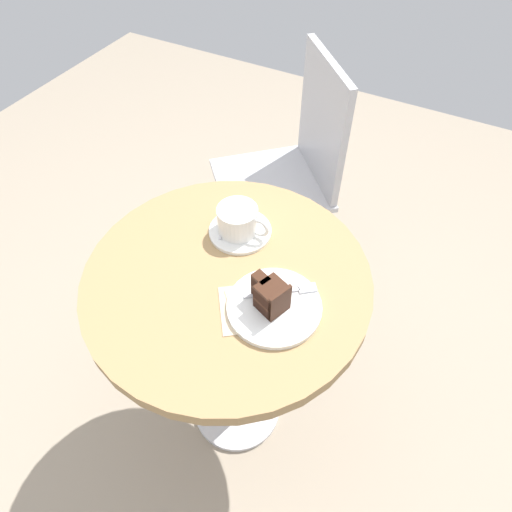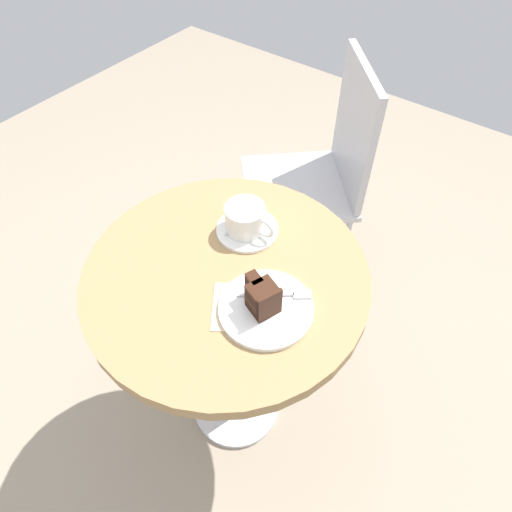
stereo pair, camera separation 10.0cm
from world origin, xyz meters
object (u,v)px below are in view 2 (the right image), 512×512
cake_plate (266,308)px  napkin (245,306)px  coffee_cup (246,218)px  cake_slice (262,297)px  saucer (247,230)px  cafe_chair (323,168)px  fork (284,294)px  teaspoon (233,218)px

cake_plate → napkin: cake_plate is taller
coffee_cup → cake_slice: (0.17, -0.16, 0.00)m
coffee_cup → cake_slice: bearing=-44.3°
saucer → cafe_chair: size_ratio=0.17×
fork → cafe_chair: cafe_chair is taller
cake_plate → cafe_chair: (-0.27, 0.72, -0.22)m
teaspoon → napkin: 0.26m
coffee_cup → cafe_chair: bearing=100.0°
coffee_cup → cake_plate: bearing=-42.2°
teaspoon → napkin: size_ratio=0.51×
fork → cake_slice: bearing=-149.0°
napkin → cafe_chair: 0.81m
teaspoon → cafe_chair: cafe_chair is taller
coffee_cup → fork: 0.22m
cake_slice → coffee_cup: bearing=135.7°
teaspoon → napkin: teaspoon is taller
teaspoon → cake_slice: 0.27m
cake_plate → fork: bearing=74.8°
cafe_chair → teaspoon: bearing=-37.0°
cake_plate → cake_slice: (-0.01, -0.00, 0.04)m
fork → cafe_chair: (-0.29, 0.68, -0.23)m
teaspoon → fork: (0.23, -0.12, 0.00)m
fork → cake_plate: bearing=-142.8°
teaspoon → cake_plate: size_ratio=0.46×
saucer → cafe_chair: cafe_chair is taller
saucer → cake_slice: size_ratio=1.70×
cake_slice → fork: 0.06m
cake_slice → cake_plate: bearing=32.6°
cake_plate → fork: size_ratio=1.49×
teaspoon → cafe_chair: (-0.06, 0.56, -0.22)m
cake_plate → cake_slice: bearing=-147.4°
teaspoon → coffee_cup: bearing=-118.6°
teaspoon → cake_plate: teaspoon is taller
cake_plate → napkin: (-0.04, -0.02, -0.00)m
napkin → cafe_chair: bearing=107.4°
teaspoon → cafe_chair: size_ratio=0.10×
coffee_cup → cafe_chair: (-0.10, 0.57, -0.26)m
saucer → cafe_chair: 0.61m
coffee_cup → cake_slice: size_ratio=1.47×
saucer → napkin: size_ratio=0.84×
cake_plate → napkin: 0.04m
cafe_chair → napkin: bearing=-25.3°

